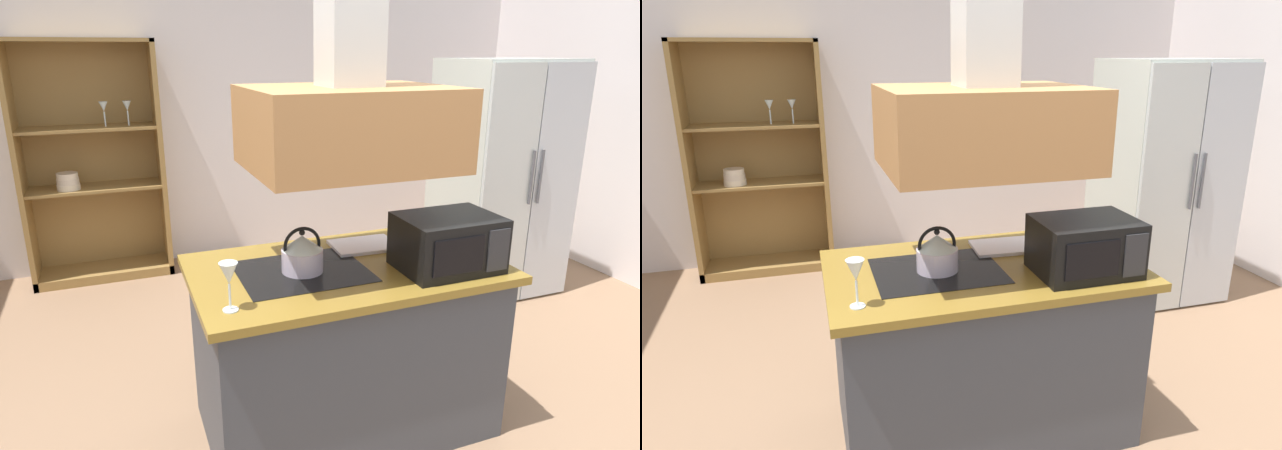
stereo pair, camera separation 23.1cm
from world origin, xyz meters
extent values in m
plane|color=#87674C|center=(0.00, 0.00, 0.00)|extent=(7.80, 7.80, 0.00)
cube|color=silver|center=(0.00, 3.00, 1.35)|extent=(6.00, 0.12, 2.70)
cube|color=#3C4047|center=(-0.03, 0.16, 0.43)|extent=(1.42, 0.80, 0.86)
cube|color=olive|center=(-0.03, 0.16, 0.88)|extent=(1.50, 0.88, 0.04)
cube|color=black|center=(-0.26, 0.16, 0.90)|extent=(0.60, 0.48, 0.00)
cube|color=#AE7744|center=(-0.03, 0.16, 1.56)|extent=(0.90, 0.70, 0.36)
cube|color=beige|center=(1.84, 1.37, 0.92)|extent=(0.90, 0.72, 1.84)
cube|color=#B7BEBC|center=(1.62, 1.00, 0.92)|extent=(0.44, 0.03, 1.80)
cube|color=#B2BAC2|center=(2.07, 1.00, 0.92)|extent=(0.44, 0.03, 1.80)
cylinder|color=#4C4C51|center=(1.80, 0.97, 1.01)|extent=(0.02, 0.02, 0.40)
cylinder|color=#4C4C51|center=(1.88, 0.97, 1.01)|extent=(0.02, 0.02, 0.40)
cube|color=olive|center=(-1.73, 2.74, 0.99)|extent=(0.04, 0.40, 1.99)
cube|color=olive|center=(-0.65, 2.74, 0.99)|extent=(0.04, 0.40, 1.99)
cube|color=olive|center=(-1.19, 2.74, 1.97)|extent=(1.12, 0.40, 0.03)
cube|color=olive|center=(-1.19, 2.74, 0.04)|extent=(1.12, 0.40, 0.08)
cube|color=olive|center=(-1.19, 2.93, 0.99)|extent=(1.12, 0.02, 1.99)
cube|color=olive|center=(-1.19, 2.74, 0.79)|extent=(1.04, 0.36, 0.02)
cube|color=olive|center=(-1.19, 2.74, 1.29)|extent=(1.04, 0.36, 0.02)
cylinder|color=beige|center=(-1.39, 2.69, 0.83)|extent=(0.18, 0.18, 0.05)
cylinder|color=beige|center=(-1.39, 2.69, 0.88)|extent=(0.17, 0.17, 0.05)
cylinder|color=beige|center=(-1.39, 2.69, 0.92)|extent=(0.16, 0.16, 0.05)
cylinder|color=silver|center=(-1.05, 2.70, 1.36)|extent=(0.01, 0.01, 0.12)
cone|color=silver|center=(-1.05, 2.70, 1.46)|extent=(0.07, 0.07, 0.08)
cylinder|color=silver|center=(-0.87, 2.70, 1.36)|extent=(0.01, 0.01, 0.12)
cone|color=silver|center=(-0.87, 2.70, 1.46)|extent=(0.07, 0.07, 0.08)
cylinder|color=#BDB0C5|center=(-0.26, 0.16, 0.96)|extent=(0.20, 0.20, 0.11)
cone|color=#B2C2BC|center=(-0.26, 0.16, 1.05)|extent=(0.19, 0.19, 0.07)
sphere|color=black|center=(-0.26, 0.16, 1.09)|extent=(0.03, 0.03, 0.03)
torus|color=black|center=(-0.26, 0.16, 1.03)|extent=(0.18, 0.02, 0.18)
cube|color=white|center=(0.16, 0.36, 0.91)|extent=(0.35, 0.26, 0.02)
cube|color=black|center=(0.40, -0.05, 1.03)|extent=(0.46, 0.34, 0.26)
cube|color=black|center=(0.34, -0.22, 1.03)|extent=(0.26, 0.01, 0.17)
cube|color=#262628|center=(0.56, -0.22, 1.03)|extent=(0.11, 0.01, 0.20)
cylinder|color=silver|center=(-0.66, -0.12, 0.90)|extent=(0.06, 0.06, 0.01)
cylinder|color=silver|center=(-0.66, -0.12, 0.96)|extent=(0.01, 0.01, 0.11)
cone|color=silver|center=(-0.66, -0.12, 1.06)|extent=(0.08, 0.08, 0.09)
camera|label=1|loc=(-1.04, -2.09, 1.90)|focal=30.61mm
camera|label=2|loc=(-0.82, -2.17, 1.90)|focal=30.61mm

